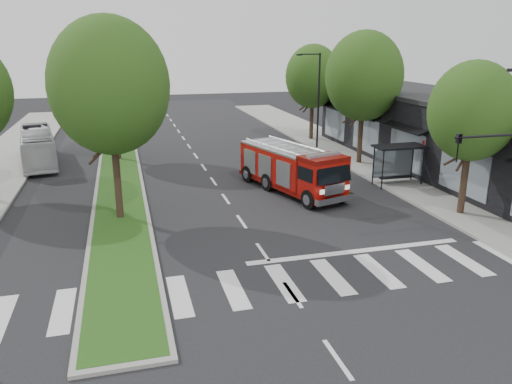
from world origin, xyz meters
TOP-DOWN VIEW (x-y plane):
  - ground at (0.00, 0.00)m, footprint 140.00×140.00m
  - sidewalk_right at (12.50, 10.00)m, footprint 5.00×80.00m
  - median at (-6.00, 18.00)m, footprint 3.00×50.00m
  - storefront_row at (17.00, 10.00)m, footprint 8.00×30.00m
  - bus_shelter at (11.20, 8.15)m, footprint 3.20×1.60m
  - tree_right_near at (11.50, 2.00)m, footprint 4.40×4.40m
  - tree_right_mid at (11.50, 14.00)m, footprint 5.60×5.60m
  - tree_right_far at (11.50, 24.00)m, footprint 5.00×5.00m
  - tree_median_near at (-6.00, 6.00)m, footprint 5.80×5.80m
  - tree_median_far at (-6.00, 20.00)m, footprint 5.60×5.60m
  - streetlight_right_far at (10.35, 20.00)m, footprint 2.11×0.20m
  - fire_engine at (4.22, 8.52)m, footprint 4.88×8.90m
  - city_bus at (-11.81, 20.32)m, footprint 3.67×9.64m

SIDE VIEW (x-z plane):
  - ground at x=0.00m, z-range 0.00..0.00m
  - sidewalk_right at x=12.50m, z-range 0.00..0.15m
  - median at x=-6.00m, z-range 0.00..0.16m
  - city_bus at x=-11.81m, z-range 0.00..2.62m
  - fire_engine at x=4.22m, z-range -0.06..2.90m
  - bus_shelter at x=11.20m, z-range 0.73..3.34m
  - storefront_row at x=17.00m, z-range 0.00..5.00m
  - streetlight_right_far at x=10.35m, z-range 0.48..8.48m
  - tree_right_near at x=11.50m, z-range 1.48..9.53m
  - tree_right_far at x=11.50m, z-range 1.47..10.20m
  - tree_right_mid at x=11.50m, z-range 1.63..11.35m
  - tree_median_far at x=-6.00m, z-range 1.63..11.35m
  - tree_median_near at x=-6.00m, z-range 1.73..11.89m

